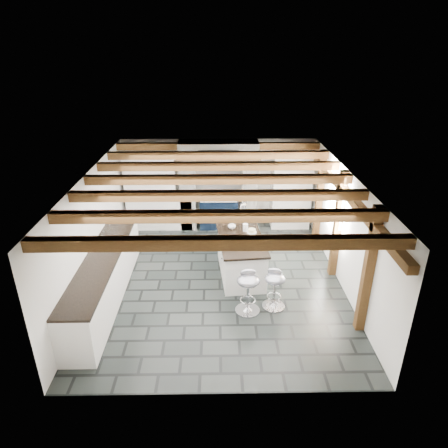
{
  "coord_description": "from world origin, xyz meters",
  "views": [
    {
      "loc": [
        -0.03,
        -7.15,
        4.57
      ],
      "look_at": [
        0.1,
        0.4,
        1.1
      ],
      "focal_mm": 32.0,
      "sensor_mm": 36.0,
      "label": 1
    }
  ],
  "objects_px": {
    "range_cooker": "(219,210)",
    "bar_stool_far": "(248,287)",
    "kitchen_island": "(241,255)",
    "bar_stool_near": "(275,284)"
  },
  "relations": [
    {
      "from": "kitchen_island",
      "to": "bar_stool_near",
      "type": "height_order",
      "value": "kitchen_island"
    },
    {
      "from": "range_cooker",
      "to": "kitchen_island",
      "type": "distance_m",
      "value": 2.48
    },
    {
      "from": "kitchen_island",
      "to": "bar_stool_far",
      "type": "bearing_deg",
      "value": -92.35
    },
    {
      "from": "range_cooker",
      "to": "kitchen_island",
      "type": "bearing_deg",
      "value": -79.53
    },
    {
      "from": "range_cooker",
      "to": "bar_stool_far",
      "type": "height_order",
      "value": "range_cooker"
    },
    {
      "from": "bar_stool_near",
      "to": "bar_stool_far",
      "type": "distance_m",
      "value": 0.52
    },
    {
      "from": "range_cooker",
      "to": "bar_stool_near",
      "type": "xyz_separation_m",
      "value": [
        1.01,
        -3.64,
        0.03
      ]
    },
    {
      "from": "range_cooker",
      "to": "kitchen_island",
      "type": "height_order",
      "value": "kitchen_island"
    },
    {
      "from": "kitchen_island",
      "to": "bar_stool_near",
      "type": "relative_size",
      "value": 2.27
    },
    {
      "from": "kitchen_island",
      "to": "bar_stool_far",
      "type": "height_order",
      "value": "kitchen_island"
    }
  ]
}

